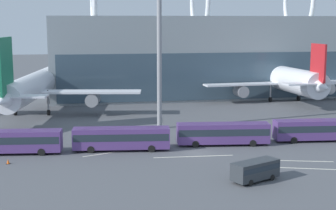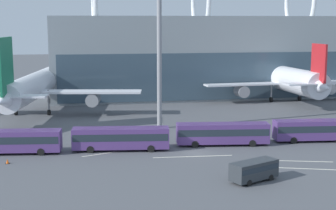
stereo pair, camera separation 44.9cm
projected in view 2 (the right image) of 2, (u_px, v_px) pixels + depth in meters
name	position (u px, v px, depth m)	size (l,w,h in m)	color
ground_plane	(196.00, 152.00, 71.28)	(440.00, 440.00, 0.00)	#515459
airliner_at_gate_near	(32.00, 87.00, 99.11)	(42.15, 42.45, 15.44)	silver
airliner_at_gate_far	(284.00, 78.00, 116.57)	(38.18, 38.94, 13.54)	silver
shuttle_bus_0	(11.00, 140.00, 70.24)	(13.68, 4.20, 3.23)	#56387A
shuttle_bus_1	(121.00, 137.00, 71.99)	(13.68, 4.21, 3.23)	#56387A
shuttle_bus_2	(223.00, 132.00, 75.06)	(13.67, 4.15, 3.23)	#56387A
shuttle_bus_3	(318.00, 129.00, 77.52)	(13.64, 3.87, 3.23)	#56387A
service_van_foreground	(254.00, 169.00, 58.26)	(6.21, 4.46, 2.32)	#2D3338
floodlight_mast	(159.00, 37.00, 84.72)	(2.64, 2.64, 25.63)	gray
lane_stripe_0	(193.00, 156.00, 69.04)	(10.79, 0.25, 0.01)	silver
lane_stripe_1	(314.00, 169.00, 63.21)	(10.44, 0.25, 0.01)	silver
lane_stripe_2	(109.00, 153.00, 70.98)	(7.99, 0.25, 0.01)	silver
lane_stripe_3	(293.00, 161.00, 66.83)	(10.24, 0.25, 0.01)	silver
traffic_cone_1	(7.00, 161.00, 65.57)	(0.53, 0.53, 0.62)	black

